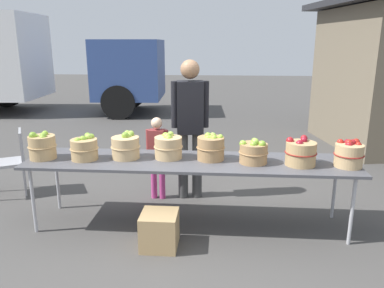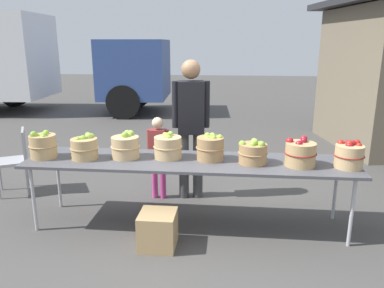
% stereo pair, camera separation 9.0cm
% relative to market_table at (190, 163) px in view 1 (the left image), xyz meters
% --- Properties ---
extents(ground_plane, '(40.00, 40.00, 0.00)m').
position_rel_market_table_xyz_m(ground_plane, '(0.00, 0.00, -0.72)').
color(ground_plane, '#474442').
extents(market_table, '(3.50, 0.76, 0.75)m').
position_rel_market_table_xyz_m(market_table, '(0.00, 0.00, 0.00)').
color(market_table, '#4C4C51').
rests_on(market_table, ground).
extents(apple_basket_green_0, '(0.30, 0.30, 0.31)m').
position_rel_market_table_xyz_m(apple_basket_green_0, '(-1.59, -0.06, 0.17)').
color(apple_basket_green_0, tan).
rests_on(apple_basket_green_0, market_table).
extents(apple_basket_green_1, '(0.30, 0.30, 0.27)m').
position_rel_market_table_xyz_m(apple_basket_green_1, '(-1.13, -0.05, 0.15)').
color(apple_basket_green_1, tan).
rests_on(apple_basket_green_1, market_table).
extents(apple_basket_green_2, '(0.32, 0.32, 0.29)m').
position_rel_market_table_xyz_m(apple_basket_green_2, '(-0.70, 0.03, 0.16)').
color(apple_basket_green_2, tan).
rests_on(apple_basket_green_2, market_table).
extents(apple_basket_green_3, '(0.31, 0.31, 0.28)m').
position_rel_market_table_xyz_m(apple_basket_green_3, '(-0.24, 0.07, 0.16)').
color(apple_basket_green_3, tan).
rests_on(apple_basket_green_3, market_table).
extents(apple_basket_green_4, '(0.31, 0.31, 0.29)m').
position_rel_market_table_xyz_m(apple_basket_green_4, '(0.22, 0.05, 0.17)').
color(apple_basket_green_4, '#A87F51').
rests_on(apple_basket_green_4, market_table).
extents(apple_basket_green_5, '(0.31, 0.31, 0.26)m').
position_rel_market_table_xyz_m(apple_basket_green_5, '(0.67, -0.03, 0.15)').
color(apple_basket_green_5, '#A87F51').
rests_on(apple_basket_green_5, market_table).
extents(apple_basket_red_0, '(0.32, 0.32, 0.30)m').
position_rel_market_table_xyz_m(apple_basket_red_0, '(1.14, -0.06, 0.16)').
color(apple_basket_red_0, tan).
rests_on(apple_basket_red_0, market_table).
extents(apple_basket_red_1, '(0.30, 0.30, 0.28)m').
position_rel_market_table_xyz_m(apple_basket_red_1, '(1.62, -0.07, 0.16)').
color(apple_basket_red_1, tan).
rests_on(apple_basket_red_1, market_table).
extents(vendor_adult, '(0.47, 0.28, 1.77)m').
position_rel_market_table_xyz_m(vendor_adult, '(-0.06, 0.78, 0.32)').
color(vendor_adult, '#3F3F3F').
rests_on(vendor_adult, ground).
extents(child_customer, '(0.28, 0.15, 1.07)m').
position_rel_market_table_xyz_m(child_customer, '(-0.47, 0.71, -0.09)').
color(child_customer, '#CC3F8C').
rests_on(child_customer, ground).
extents(box_truck, '(7.81, 2.61, 2.75)m').
position_rel_market_table_xyz_m(box_truck, '(-5.87, 6.59, 0.77)').
color(box_truck, white).
rests_on(box_truck, ground).
extents(folding_chair, '(0.54, 0.54, 0.86)m').
position_rel_market_table_xyz_m(folding_chair, '(-2.39, 0.72, -0.21)').
color(folding_chair, '#99999E').
rests_on(folding_chair, ground).
extents(produce_crate, '(0.36, 0.36, 0.36)m').
position_rel_market_table_xyz_m(produce_crate, '(-0.26, -0.49, -0.54)').
color(produce_crate, tan).
rests_on(produce_crate, ground).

